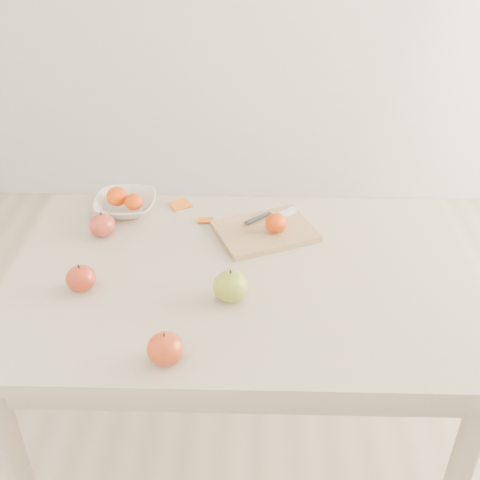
{
  "coord_description": "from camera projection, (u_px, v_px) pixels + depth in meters",
  "views": [
    {
      "loc": [
        0.03,
        -1.25,
        1.68
      ],
      "look_at": [
        0.0,
        0.05,
        0.82
      ],
      "focal_mm": 45.0,
      "sensor_mm": 36.0,
      "label": 1
    }
  ],
  "objects": [
    {
      "name": "ground",
      "position": [
        240.0,
        456.0,
        1.97
      ],
      "size": [
        3.5,
        3.5,
        0.0
      ],
      "primitive_type": "plane",
      "color": "#C6B293",
      "rests_on": "ground"
    },
    {
      "name": "orange_peel_a",
      "position": [
        181.0,
        206.0,
        1.84
      ],
      "size": [
        0.07,
        0.07,
        0.01
      ],
      "primitive_type": "cube",
      "rotation": [
        0.21,
        0.0,
        0.56
      ],
      "color": "orange",
      "rests_on": "table"
    },
    {
      "name": "apple_red_d",
      "position": [
        81.0,
        278.0,
        1.49
      ],
      "size": [
        0.07,
        0.07,
        0.07
      ],
      "primitive_type": "ellipsoid",
      "color": "maroon",
      "rests_on": "table"
    },
    {
      "name": "board_tangerine",
      "position": [
        276.0,
        223.0,
        1.68
      ],
      "size": [
        0.06,
        0.06,
        0.05
      ],
      "primitive_type": "ellipsoid",
      "color": "#D83A07",
      "rests_on": "cutting_board"
    },
    {
      "name": "cutting_board",
      "position": [
        265.0,
        232.0,
        1.71
      ],
      "size": [
        0.32,
        0.28,
        0.02
      ],
      "primitive_type": "cube",
      "rotation": [
        0.0,
        0.0,
        0.4
      ],
      "color": "tan",
      "rests_on": "table"
    },
    {
      "name": "bowl_tangerine_far",
      "position": [
        134.0,
        202.0,
        1.78
      ],
      "size": [
        0.06,
        0.06,
        0.05
      ],
      "primitive_type": "ellipsoid",
      "color": "#E54908",
      "rests_on": "fruit_bowl"
    },
    {
      "name": "orange_peel_b",
      "position": [
        205.0,
        221.0,
        1.77
      ],
      "size": [
        0.05,
        0.04,
        0.01
      ],
      "primitive_type": "cube",
      "rotation": [
        -0.14,
        0.0,
        0.04
      ],
      "color": "#D4500E",
      "rests_on": "table"
    },
    {
      "name": "apple_red_c",
      "position": [
        165.0,
        349.0,
        1.28
      ],
      "size": [
        0.08,
        0.08,
        0.07
      ],
      "primitive_type": "ellipsoid",
      "color": "#A21B0D",
      "rests_on": "table"
    },
    {
      "name": "paring_knife",
      "position": [
        281.0,
        214.0,
        1.76
      ],
      "size": [
        0.16,
        0.1,
        0.01
      ],
      "color": "silver",
      "rests_on": "cutting_board"
    },
    {
      "name": "apple_red_a",
      "position": [
        102.0,
        225.0,
        1.69
      ],
      "size": [
        0.07,
        0.07,
        0.07
      ],
      "primitive_type": "ellipsoid",
      "color": "maroon",
      "rests_on": "table"
    },
    {
      "name": "bowl_tangerine_near",
      "position": [
        117.0,
        196.0,
        1.8
      ],
      "size": [
        0.06,
        0.06,
        0.06
      ],
      "primitive_type": "ellipsoid",
      "color": "#E85408",
      "rests_on": "fruit_bowl"
    },
    {
      "name": "table",
      "position": [
        240.0,
        303.0,
        1.61
      ],
      "size": [
        1.2,
        0.8,
        0.75
      ],
      "color": "#C1AC92",
      "rests_on": "ground"
    },
    {
      "name": "apple_green",
      "position": [
        231.0,
        286.0,
        1.45
      ],
      "size": [
        0.09,
        0.09,
        0.08
      ],
      "primitive_type": "ellipsoid",
      "color": "olive",
      "rests_on": "table"
    },
    {
      "name": "fruit_bowl",
      "position": [
        126.0,
        205.0,
        1.81
      ],
      "size": [
        0.18,
        0.18,
        0.05
      ],
      "primitive_type": "imported",
      "color": "white",
      "rests_on": "table"
    }
  ]
}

